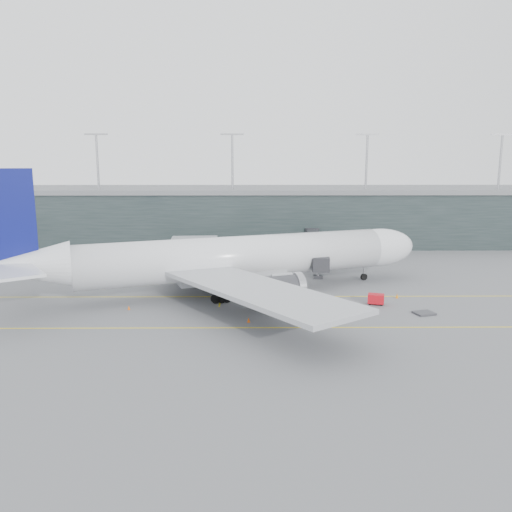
{
  "coord_description": "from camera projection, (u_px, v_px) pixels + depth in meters",
  "views": [
    {
      "loc": [
        10.05,
        -83.88,
        21.48
      ],
      "look_at": [
        10.72,
        -4.0,
        6.84
      ],
      "focal_mm": 35.0,
      "sensor_mm": 36.0,
      "label": 1
    }
  ],
  "objects": [
    {
      "name": "baggage_dolly",
      "position": [
        424.0,
        313.0,
        72.76
      ],
      "size": [
        3.3,
        2.93,
        0.28
      ],
      "primitive_type": "cube",
      "rotation": [
        0.0,
        0.0,
        0.3
      ],
      "color": "#353439",
      "rests_on": "ground"
    },
    {
      "name": "terminal",
      "position": [
        217.0,
        214.0,
        141.96
      ],
      "size": [
        240.0,
        36.0,
        29.0
      ],
      "color": "#1D2828",
      "rests_on": "ground"
    },
    {
      "name": "cone_tail",
      "position": [
        129.0,
        308.0,
        74.97
      ],
      "size": [
        0.4,
        0.4,
        0.64
      ],
      "primitive_type": "cone",
      "color": "#EE5D0D",
      "rests_on": "ground"
    },
    {
      "name": "uld_a",
      "position": [
        181.0,
        272.0,
        96.83
      ],
      "size": [
        2.56,
        2.28,
        1.95
      ],
      "rotation": [
        0.0,
        0.0,
        -0.3
      ],
      "color": "#38383D",
      "rests_on": "ground"
    },
    {
      "name": "uld_c",
      "position": [
        203.0,
        273.0,
        95.71
      ],
      "size": [
        2.2,
        1.83,
        1.86
      ],
      "rotation": [
        0.0,
        0.0,
        -0.1
      ],
      "color": "#38383D",
      "rests_on": "ground"
    },
    {
      "name": "taxiline_a",
      "position": [
        191.0,
        297.0,
        82.35
      ],
      "size": [
        160.0,
        0.25,
        0.02
      ],
      "primitive_type": "cube",
      "color": "yellow",
      "rests_on": "ground"
    },
    {
      "name": "jet_bridge",
      "position": [
        313.0,
        245.0,
        107.79
      ],
      "size": [
        6.07,
        42.89,
        5.84
      ],
      "rotation": [
        0.0,
        0.0,
        -0.08
      ],
      "color": "#27282C",
      "rests_on": "ground"
    },
    {
      "name": "main_aircraft",
      "position": [
        234.0,
        258.0,
        84.17
      ],
      "size": [
        72.37,
        66.8,
        21.01
      ],
      "rotation": [
        0.0,
        0.0,
        0.36
      ],
      "color": "silver",
      "rests_on": "ground"
    },
    {
      "name": "cone_wing_port",
      "position": [
        255.0,
        276.0,
        95.9
      ],
      "size": [
        0.44,
        0.44,
        0.69
      ],
      "primitive_type": "cone",
      "color": "#FA460D",
      "rests_on": "ground"
    },
    {
      "name": "gse_cart",
      "position": [
        376.0,
        299.0,
        77.63
      ],
      "size": [
        2.79,
        2.19,
        1.66
      ],
      "rotation": [
        0.0,
        0.0,
        -0.29
      ],
      "color": "#B50C17",
      "rests_on": "ground"
    },
    {
      "name": "cone_wing_stbd",
      "position": [
        249.0,
        320.0,
        68.92
      ],
      "size": [
        0.44,
        0.44,
        0.7
      ],
      "primitive_type": "cone",
      "color": "#D14C0B",
      "rests_on": "ground"
    },
    {
      "name": "taxiline_lead_main",
      "position": [
        228.0,
        267.0,
        106.0
      ],
      "size": [
        0.25,
        60.0,
        0.02
      ],
      "primitive_type": "cube",
      "color": "yellow",
      "rests_on": "ground"
    },
    {
      "name": "ground",
      "position": [
        194.0,
        291.0,
        86.29
      ],
      "size": [
        320.0,
        320.0,
        0.0
      ],
      "primitive_type": "plane",
      "color": "slate",
      "rests_on": "ground"
    },
    {
      "name": "cone_nose",
      "position": [
        397.0,
        296.0,
        81.4
      ],
      "size": [
        0.49,
        0.49,
        0.78
      ],
      "primitive_type": "cone",
      "color": "orange",
      "rests_on": "ground"
    },
    {
      "name": "taxiline_b",
      "position": [
        177.0,
        328.0,
        66.62
      ],
      "size": [
        160.0,
        0.25,
        0.02
      ],
      "primitive_type": "cube",
      "color": "yellow",
      "rests_on": "ground"
    },
    {
      "name": "uld_b",
      "position": [
        195.0,
        271.0,
        98.27
      ],
      "size": [
        1.93,
        1.54,
        1.75
      ],
      "rotation": [
        0.0,
        0.0,
        0.0
      ],
      "color": "#38383D",
      "rests_on": "ground"
    }
  ]
}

